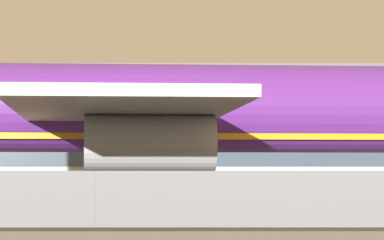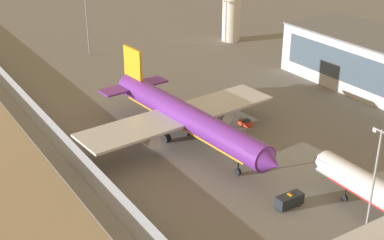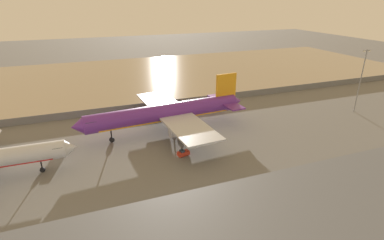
% 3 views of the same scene
% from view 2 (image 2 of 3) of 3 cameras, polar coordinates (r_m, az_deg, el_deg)
% --- Properties ---
extents(ground_plane, '(500.00, 500.00, 0.00)m').
position_cam_2_polar(ground_plane, '(116.57, -3.83, -2.90)').
color(ground_plane, '#66635E').
extents(shoreline_seawall, '(320.00, 3.00, 0.50)m').
position_cam_2_polar(shoreline_seawall, '(109.39, -13.29, -5.41)').
color(shoreline_seawall, '#474238').
rests_on(shoreline_seawall, ground).
extents(perimeter_fence, '(280.00, 0.10, 2.67)m').
position_cam_2_polar(perimeter_fence, '(110.13, -11.15, -4.33)').
color(perimeter_fence, slate).
rests_on(perimeter_fence, ground).
extents(cargo_jet_purple, '(55.32, 47.38, 16.69)m').
position_cam_2_polar(cargo_jet_purple, '(115.62, -0.85, 0.43)').
color(cargo_jet_purple, '#602889').
rests_on(cargo_jet_purple, ground).
extents(baggage_tug, '(3.47, 2.24, 1.80)m').
position_cam_2_polar(baggage_tug, '(126.11, 5.73, -0.32)').
color(baggage_tug, red).
rests_on(baggage_tug, ground).
extents(ops_van, '(2.11, 5.21, 2.48)m').
position_cam_2_polar(ops_van, '(97.69, 10.42, -8.38)').
color(ops_van, '#1E2328').
rests_on(ops_van, ground).
extents(apron_light_mast_apron_west, '(3.20, 0.40, 22.88)m').
position_cam_2_polar(apron_light_mast_apron_west, '(176.25, -11.19, 10.76)').
color(apron_light_mast_apron_west, gray).
rests_on(apron_light_mast_apron_west, ground).
extents(apron_light_mast_apron_east, '(3.20, 0.40, 20.04)m').
position_cam_2_polar(apron_light_mast_apron_east, '(86.76, 18.82, -6.22)').
color(apron_light_mast_apron_east, gray).
rests_on(apron_light_mast_apron_east, ground).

